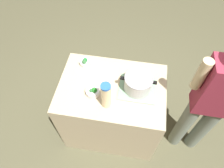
{
  "coord_description": "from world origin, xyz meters",
  "views": [
    {
      "loc": [
        0.18,
        -1.08,
        2.5
      ],
      "look_at": [
        0.0,
        0.0,
        0.94
      ],
      "focal_mm": 33.04,
      "sensor_mm": 36.0,
      "label": 1
    }
  ],
  "objects": [
    {
      "name": "ground_plane",
      "position": [
        0.0,
        0.0,
        0.0
      ],
      "size": [
        8.0,
        8.0,
        0.0
      ],
      "primitive_type": "plane",
      "color": "brown"
    },
    {
      "name": "cooking_pot",
      "position": [
        0.23,
        0.02,
        0.99
      ],
      "size": [
        0.33,
        0.26,
        0.16
      ],
      "color": "#B7B7BC",
      "rests_on": "dish_cloth"
    },
    {
      "name": "counter_slab",
      "position": [
        0.0,
        0.0,
        0.45
      ],
      "size": [
        1.02,
        0.72,
        0.89
      ],
      "primitive_type": "cube",
      "color": "tan",
      "rests_on": "ground_plane"
    },
    {
      "name": "dish_cloth",
      "position": [
        0.23,
        0.02,
        0.9
      ],
      "size": [
        0.34,
        0.31,
        0.01
      ],
      "primitive_type": "cube",
      "color": "#7DA986",
      "rests_on": "counter_slab"
    },
    {
      "name": "lemonade_pitcher",
      "position": [
        -0.02,
        -0.19,
        1.04
      ],
      "size": [
        0.09,
        0.09,
        0.29
      ],
      "color": "beige",
      "rests_on": "counter_slab"
    },
    {
      "name": "person_cook",
      "position": [
        0.89,
        -0.05,
        0.91
      ],
      "size": [
        0.5,
        0.2,
        1.65
      ],
      "color": "slate",
      "rests_on": "ground_plane"
    },
    {
      "name": "broccoli_bowl_center",
      "position": [
        -0.16,
        -0.1,
        0.93
      ],
      "size": [
        0.13,
        0.13,
        0.09
      ],
      "color": "silver",
      "rests_on": "counter_slab"
    },
    {
      "name": "broccoli_bowl_front",
      "position": [
        -0.32,
        0.23,
        0.92
      ],
      "size": [
        0.11,
        0.11,
        0.08
      ],
      "color": "silver",
      "rests_on": "counter_slab"
    }
  ]
}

